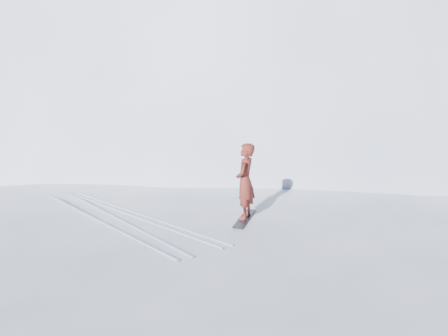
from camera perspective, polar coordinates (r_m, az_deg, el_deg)
name	(u,v)px	position (r m, az deg, el deg)	size (l,w,h in m)	color
near_ridge	(235,301)	(13.71, 1.32, -14.98)	(36.00, 28.00, 4.80)	white
summit_peak	(297,126)	(43.56, 8.39, 4.80)	(60.00, 56.00, 56.00)	white
peak_shoulder	(211,153)	(31.93, -1.46, 1.75)	(28.00, 24.00, 18.00)	white
wind_bumps	(200,334)	(12.37, -2.78, -18.43)	(16.00, 14.40, 1.00)	white
snowboard	(245,218)	(12.50, 2.39, -5.78)	(1.43, 0.27, 0.02)	black
snowboarder	(245,181)	(12.22, 2.43, -1.53)	(0.69, 0.45, 1.89)	maroon
board_tracks	(126,218)	(12.74, -11.12, -5.62)	(2.58, 5.93, 0.04)	silver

